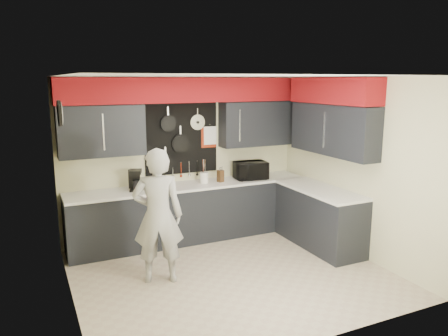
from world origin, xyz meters
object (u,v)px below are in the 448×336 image
knife_block (220,176)px  utensil_crock (204,178)px  coffee_maker (135,180)px  person (158,216)px  microwave (251,170)px

knife_block → utensil_crock: bearing=156.5°
coffee_maker → person: size_ratio=0.18×
utensil_crock → coffee_maker: bearing=-179.9°
utensil_crock → person: person is taller
person → utensil_crock: bearing=-114.4°
coffee_maker → person: 1.25m
microwave → knife_block: microwave is taller
utensil_crock → person: 1.68m
utensil_crock → person: bearing=-132.8°
utensil_crock → coffee_maker: coffee_maker is taller
knife_block → person: 1.85m
coffee_maker → person: (-0.02, -1.23, -0.21)m
knife_block → utensil_crock: knife_block is taller
microwave → coffee_maker: bearing=-175.7°
microwave → person: 2.30m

